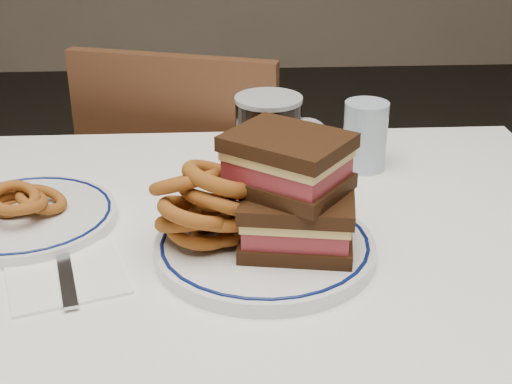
{
  "coord_description": "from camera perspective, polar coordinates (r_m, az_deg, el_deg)",
  "views": [
    {
      "loc": [
        0.11,
        -0.76,
        1.2
      ],
      "look_at": [
        0.16,
        0.02,
        0.82
      ],
      "focal_mm": 50.0,
      "sensor_mm": 36.0,
      "label": 1
    }
  ],
  "objects": [
    {
      "name": "dining_table",
      "position": [
        0.95,
        -9.53,
        -10.73
      ],
      "size": [
        1.27,
        0.87,
        0.75
      ],
      "color": "white",
      "rests_on": "floor"
    },
    {
      "name": "chair_far",
      "position": [
        1.56,
        -4.76,
        -2.33
      ],
      "size": [
        0.5,
        0.5,
        0.87
      ],
      "color": "#3F2214",
      "rests_on": "floor"
    },
    {
      "name": "main_plate",
      "position": [
        0.88,
        0.7,
        -4.41
      ],
      "size": [
        0.27,
        0.27,
        0.02
      ],
      "color": "white",
      "rests_on": "dining_table"
    },
    {
      "name": "reuben_sandwich",
      "position": [
        0.84,
        2.92,
        0.01
      ],
      "size": [
        0.17,
        0.16,
        0.14
      ],
      "color": "black",
      "rests_on": "main_plate"
    },
    {
      "name": "onion_rings_main",
      "position": [
        0.85,
        -3.99,
        -1.13
      ],
      "size": [
        0.14,
        0.12,
        0.12
      ],
      "color": "#6F320E",
      "rests_on": "main_plate"
    },
    {
      "name": "ketchup_ramekin",
      "position": [
        0.93,
        -1.94,
        -0.83
      ],
      "size": [
        0.06,
        0.06,
        0.04
      ],
      "color": "white",
      "rests_on": "main_plate"
    },
    {
      "name": "beer_mug",
      "position": [
        0.99,
        1.17,
        3.49
      ],
      "size": [
        0.14,
        0.09,
        0.15
      ],
      "color": "black",
      "rests_on": "dining_table"
    },
    {
      "name": "water_glass",
      "position": [
        1.11,
        8.72,
        4.47
      ],
      "size": [
        0.07,
        0.07,
        0.11
      ],
      "primitive_type": "cylinder",
      "color": "#A0B9CF",
      "rests_on": "dining_table"
    },
    {
      "name": "far_plate",
      "position": [
        1.0,
        -17.93,
        -1.91
      ],
      "size": [
        0.24,
        0.24,
        0.02
      ],
      "color": "white",
      "rests_on": "dining_table"
    },
    {
      "name": "onion_rings_far",
      "position": [
        0.98,
        -18.12,
        -0.7
      ],
      "size": [
        0.1,
        0.1,
        0.06
      ],
      "color": "#6F320E",
      "rests_on": "far_plate"
    },
    {
      "name": "napkin_fork",
      "position": [
        0.87,
        -14.99,
        -6.3
      ],
      "size": [
        0.17,
        0.18,
        0.01
      ],
      "color": "white",
      "rests_on": "dining_table"
    }
  ]
}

